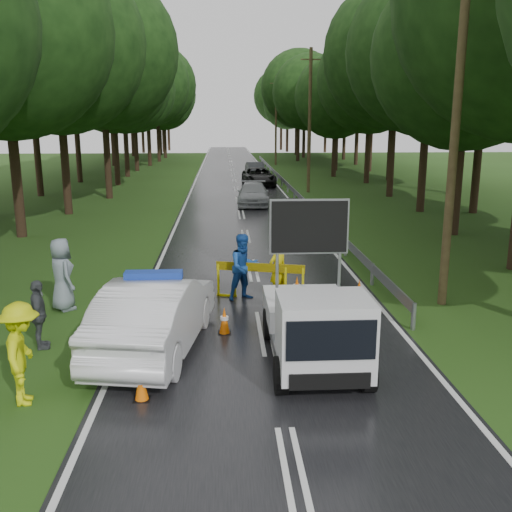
{
  "coord_description": "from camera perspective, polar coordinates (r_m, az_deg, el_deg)",
  "views": [
    {
      "loc": [
        -0.99,
        -13.17,
        5.1
      ],
      "look_at": [
        -0.07,
        2.73,
        1.3
      ],
      "focal_mm": 40.0,
      "sensor_mm": 36.0,
      "label": 1
    }
  ],
  "objects": [
    {
      "name": "utility_pole_near",
      "position": [
        16.38,
        19.36,
        12.56
      ],
      "size": [
        1.4,
        0.24,
        10.0
      ],
      "color": "#40311D",
      "rests_on": "ground"
    },
    {
      "name": "civilian",
      "position": [
        16.46,
        -1.2,
        -1.12
      ],
      "size": [
        1.16,
        1.06,
        1.94
      ],
      "primitive_type": "imported",
      "rotation": [
        0.0,
        0.0,
        0.42
      ],
      "color": "#184AA2",
      "rests_on": "ground"
    },
    {
      "name": "ground",
      "position": [
        14.16,
        0.92,
        -7.7
      ],
      "size": [
        160.0,
        160.0,
        0.0
      ],
      "primitive_type": "plane",
      "color": "#254413",
      "rests_on": "ground"
    },
    {
      "name": "utility_pole_mid",
      "position": [
        41.63,
        5.38,
        13.31
      ],
      "size": [
        1.4,
        0.24,
        10.0
      ],
      "color": "#40311D",
      "rests_on": "ground"
    },
    {
      "name": "queue_car_first",
      "position": [
        28.49,
        3.98,
        4.46
      ],
      "size": [
        1.71,
        4.03,
        1.36
      ],
      "primitive_type": "imported",
      "rotation": [
        0.0,
        0.0,
        0.03
      ],
      "color": "#404248",
      "rests_on": "ground"
    },
    {
      "name": "barrier",
      "position": [
        16.52,
        0.41,
        -1.62
      ],
      "size": [
        2.54,
        0.69,
        1.08
      ],
      "rotation": [
        0.0,
        0.0,
        -0.25
      ],
      "color": "#D6CB0B",
      "rests_on": "ground"
    },
    {
      "name": "queue_car_fourth",
      "position": [
        52.52,
        -0.07,
        8.6
      ],
      "size": [
        1.79,
        4.31,
        1.39
      ],
      "primitive_type": "imported",
      "rotation": [
        0.0,
        0.0,
        0.08
      ],
      "color": "#3E4146",
      "rests_on": "ground"
    },
    {
      "name": "cone_right",
      "position": [
        16.27,
        10.26,
        -3.67
      ],
      "size": [
        0.37,
        0.37,
        0.78
      ],
      "color": "black",
      "rests_on": "ground"
    },
    {
      "name": "utility_pole_far",
      "position": [
        67.45,
        2.01,
        13.38
      ],
      "size": [
        1.4,
        0.24,
        10.0
      ],
      "color": "#40311D",
      "rests_on": "ground"
    },
    {
      "name": "queue_car_second",
      "position": [
        35.32,
        -0.29,
        6.21
      ],
      "size": [
        2.12,
        4.71,
        1.34
      ],
      "primitive_type": "imported",
      "rotation": [
        0.0,
        0.0,
        -0.05
      ],
      "color": "#A6A9AE",
      "rests_on": "ground"
    },
    {
      "name": "bystander_mid",
      "position": [
        13.89,
        -20.9,
        -5.51
      ],
      "size": [
        0.64,
        1.02,
        1.61
      ],
      "primitive_type": "imported",
      "rotation": [
        0.0,
        0.0,
        1.85
      ],
      "color": "#42464A",
      "rests_on": "ground"
    },
    {
      "name": "queue_car_third",
      "position": [
        45.92,
        0.28,
        7.93
      ],
      "size": [
        2.65,
        5.25,
        1.43
      ],
      "primitive_type": "imported",
      "rotation": [
        0.0,
        0.0,
        0.06
      ],
      "color": "black",
      "rests_on": "ground"
    },
    {
      "name": "cone_center",
      "position": [
        14.01,
        -3.18,
        -6.51
      ],
      "size": [
        0.32,
        0.32,
        0.68
      ],
      "color": "black",
      "rests_on": "ground"
    },
    {
      "name": "work_truck",
      "position": [
        12.08,
        5.94,
        -6.91
      ],
      "size": [
        1.93,
        4.26,
        3.39
      ],
      "rotation": [
        0.0,
        0.0,
        0.0
      ],
      "color": "gray",
      "rests_on": "ground"
    },
    {
      "name": "police_sedan",
      "position": [
        13.06,
        -10.03,
        -5.79
      ],
      "size": [
        2.59,
        5.35,
        1.86
      ],
      "rotation": [
        0.0,
        0.0,
        2.98
      ],
      "color": "silver",
      "rests_on": "ground"
    },
    {
      "name": "cone_near_left",
      "position": [
        11.05,
        -11.41,
        -12.47
      ],
      "size": [
        0.31,
        0.31,
        0.67
      ],
      "color": "black",
      "rests_on": "ground"
    },
    {
      "name": "bystander_right",
      "position": [
        16.44,
        -18.85,
        -1.75
      ],
      "size": [
        1.09,
        1.17,
        2.01
      ],
      "primitive_type": "imported",
      "rotation": [
        0.0,
        0.0,
        2.19
      ],
      "color": "gray",
      "rests_on": "ground"
    },
    {
      "name": "bystander_left",
      "position": [
        11.34,
        -22.37,
        -9.01
      ],
      "size": [
        0.94,
        1.36,
        1.94
      ],
      "primitive_type": "imported",
      "rotation": [
        0.0,
        0.0,
        1.76
      ],
      "color": "#C9D60B",
      "rests_on": "ground"
    },
    {
      "name": "cone_left_mid",
      "position": [
        14.49,
        -7.17,
        -5.63
      ],
      "size": [
        0.39,
        0.39,
        0.82
      ],
      "color": "black",
      "rests_on": "ground"
    },
    {
      "name": "guardrail",
      "position": [
        43.33,
        2.94,
        7.37
      ],
      "size": [
        0.12,
        60.06,
        0.7
      ],
      "color": "gray",
      "rests_on": "ground"
    },
    {
      "name": "road",
      "position": [
        43.48,
        -2.0,
        6.68
      ],
      "size": [
        7.0,
        140.0,
        0.02
      ],
      "primitive_type": "cube",
      "color": "black",
      "rests_on": "ground"
    },
    {
      "name": "cone_far",
      "position": [
        16.5,
        4.1,
        -3.3
      ],
      "size": [
        0.35,
        0.35,
        0.75
      ],
      "color": "black",
      "rests_on": "ground"
    },
    {
      "name": "officer",
      "position": [
        16.63,
        2.19,
        -1.41
      ],
      "size": [
        0.74,
        0.69,
        1.69
      ],
      "primitive_type": "imported",
      "rotation": [
        0.0,
        0.0,
        3.78
      ],
      "color": "#D2BE0B",
      "rests_on": "ground"
    }
  ]
}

